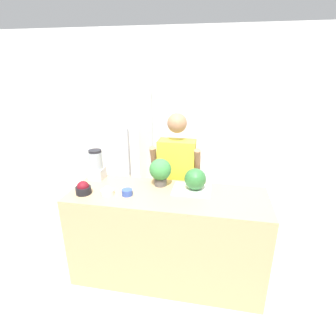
{
  "coord_description": "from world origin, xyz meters",
  "views": [
    {
      "loc": [
        0.42,
        -1.85,
        2.07
      ],
      "look_at": [
        0.0,
        0.37,
        1.21
      ],
      "focal_mm": 28.0,
      "sensor_mm": 36.0,
      "label": 1
    }
  ],
  "objects_px": {
    "bowl_small_blue": "(127,192)",
    "potted_plant": "(160,171)",
    "bowl_cherries": "(83,189)",
    "watermelon": "(195,179)",
    "refrigerator": "(124,156)",
    "blender": "(96,165)",
    "person": "(176,182)",
    "bowl_cream": "(107,191)"
  },
  "relations": [
    {
      "from": "refrigerator",
      "to": "potted_plant",
      "type": "height_order",
      "value": "refrigerator"
    },
    {
      "from": "refrigerator",
      "to": "blender",
      "type": "bearing_deg",
      "value": -86.02
    },
    {
      "from": "bowl_cherries",
      "to": "blender",
      "type": "xyz_separation_m",
      "value": [
        -0.03,
        0.36,
        0.1
      ]
    },
    {
      "from": "refrigerator",
      "to": "bowl_cherries",
      "type": "height_order",
      "value": "refrigerator"
    },
    {
      "from": "refrigerator",
      "to": "bowl_cream",
      "type": "height_order",
      "value": "refrigerator"
    },
    {
      "from": "bowl_small_blue",
      "to": "refrigerator",
      "type": "bearing_deg",
      "value": 110.87
    },
    {
      "from": "refrigerator",
      "to": "person",
      "type": "xyz_separation_m",
      "value": [
        0.87,
        -0.71,
        -0.04
      ]
    },
    {
      "from": "bowl_small_blue",
      "to": "person",
      "type": "bearing_deg",
      "value": 60.78
    },
    {
      "from": "refrigerator",
      "to": "person",
      "type": "relative_size",
      "value": 1.08
    },
    {
      "from": "watermelon",
      "to": "bowl_cream",
      "type": "distance_m",
      "value": 0.84
    },
    {
      "from": "watermelon",
      "to": "potted_plant",
      "type": "height_order",
      "value": "potted_plant"
    },
    {
      "from": "blender",
      "to": "potted_plant",
      "type": "xyz_separation_m",
      "value": [
        0.7,
        -0.04,
        0.0
      ]
    },
    {
      "from": "bowl_cherries",
      "to": "bowl_small_blue",
      "type": "bearing_deg",
      "value": 6.23
    },
    {
      "from": "bowl_cream",
      "to": "bowl_small_blue",
      "type": "relative_size",
      "value": 1.18
    },
    {
      "from": "watermelon",
      "to": "bowl_cherries",
      "type": "relative_size",
      "value": 1.44
    },
    {
      "from": "bowl_cream",
      "to": "potted_plant",
      "type": "relative_size",
      "value": 0.43
    },
    {
      "from": "bowl_cherries",
      "to": "potted_plant",
      "type": "distance_m",
      "value": 0.75
    },
    {
      "from": "person",
      "to": "bowl_small_blue",
      "type": "distance_m",
      "value": 0.75
    },
    {
      "from": "potted_plant",
      "to": "bowl_small_blue",
      "type": "bearing_deg",
      "value": -133.06
    },
    {
      "from": "person",
      "to": "bowl_small_blue",
      "type": "bearing_deg",
      "value": -119.22
    },
    {
      "from": "refrigerator",
      "to": "blender",
      "type": "relative_size",
      "value": 5.47
    },
    {
      "from": "person",
      "to": "bowl_cherries",
      "type": "distance_m",
      "value": 1.05
    },
    {
      "from": "person",
      "to": "bowl_cream",
      "type": "height_order",
      "value": "person"
    },
    {
      "from": "watermelon",
      "to": "potted_plant",
      "type": "xyz_separation_m",
      "value": [
        -0.35,
        0.05,
        0.04
      ]
    },
    {
      "from": "bowl_cherries",
      "to": "bowl_small_blue",
      "type": "relative_size",
      "value": 1.41
    },
    {
      "from": "bowl_small_blue",
      "to": "potted_plant",
      "type": "height_order",
      "value": "potted_plant"
    },
    {
      "from": "person",
      "to": "bowl_cherries",
      "type": "height_order",
      "value": "person"
    },
    {
      "from": "refrigerator",
      "to": "bowl_cherries",
      "type": "distance_m",
      "value": 1.4
    },
    {
      "from": "watermelon",
      "to": "bowl_cherries",
      "type": "bearing_deg",
      "value": -165.25
    },
    {
      "from": "blender",
      "to": "bowl_cherries",
      "type": "bearing_deg",
      "value": -85.68
    },
    {
      "from": "bowl_small_blue",
      "to": "bowl_cream",
      "type": "bearing_deg",
      "value": -175.06
    },
    {
      "from": "bowl_cherries",
      "to": "watermelon",
      "type": "bearing_deg",
      "value": 14.75
    },
    {
      "from": "watermelon",
      "to": "refrigerator",
      "type": "bearing_deg",
      "value": 135.01
    },
    {
      "from": "refrigerator",
      "to": "bowl_small_blue",
      "type": "height_order",
      "value": "refrigerator"
    },
    {
      "from": "bowl_small_blue",
      "to": "blender",
      "type": "xyz_separation_m",
      "value": [
        -0.44,
        0.32,
        0.12
      ]
    },
    {
      "from": "potted_plant",
      "to": "refrigerator",
      "type": "bearing_deg",
      "value": 125.75
    },
    {
      "from": "bowl_cherries",
      "to": "blender",
      "type": "relative_size",
      "value": 0.45
    },
    {
      "from": "person",
      "to": "bowl_cherries",
      "type": "relative_size",
      "value": 11.3
    },
    {
      "from": "bowl_cherries",
      "to": "bowl_small_blue",
      "type": "height_order",
      "value": "bowl_cherries"
    },
    {
      "from": "potted_plant",
      "to": "person",
      "type": "bearing_deg",
      "value": 74.59
    },
    {
      "from": "watermelon",
      "to": "bowl_cherries",
      "type": "xyz_separation_m",
      "value": [
        -1.03,
        -0.27,
        -0.07
      ]
    },
    {
      "from": "refrigerator",
      "to": "bowl_cherries",
      "type": "relative_size",
      "value": 12.17
    }
  ]
}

